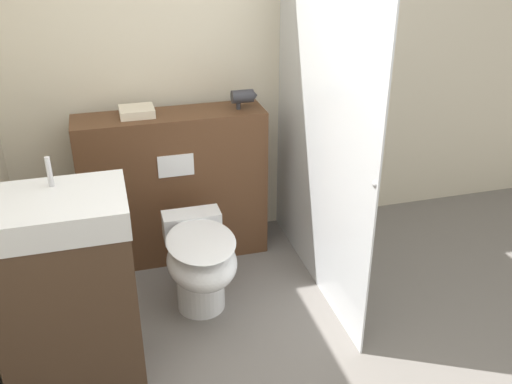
% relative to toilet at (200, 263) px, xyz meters
% --- Properties ---
extents(wall_back, '(8.00, 0.06, 2.50)m').
position_rel_toilet_xyz_m(wall_back, '(0.27, 0.93, 0.92)').
color(wall_back, beige).
rests_on(wall_back, ground_plane).
extents(partition_panel, '(1.18, 0.32, 1.00)m').
position_rel_toilet_xyz_m(partition_panel, '(-0.04, 0.66, 0.17)').
color(partition_panel, '#51331E').
rests_on(partition_panel, ground_plane).
extents(shower_glass, '(0.04, 1.50, 2.06)m').
position_rel_toilet_xyz_m(shower_glass, '(0.74, 0.15, 0.71)').
color(shower_glass, silver).
rests_on(shower_glass, ground_plane).
extents(toilet, '(0.39, 0.64, 0.52)m').
position_rel_toilet_xyz_m(toilet, '(0.00, 0.00, 0.00)').
color(toilet, white).
rests_on(toilet, ground_plane).
extents(sink_vanity, '(0.63, 0.46, 1.16)m').
position_rel_toilet_xyz_m(sink_vanity, '(-0.69, -0.37, 0.18)').
color(sink_vanity, '#473323').
rests_on(sink_vanity, ground_plane).
extents(hair_drier, '(0.17, 0.08, 0.12)m').
position_rel_toilet_xyz_m(hair_drier, '(0.43, 0.63, 0.75)').
color(hair_drier, '#2D2D33').
rests_on(hair_drier, partition_panel).
extents(folded_towel, '(0.21, 0.19, 0.05)m').
position_rel_toilet_xyz_m(folded_towel, '(-0.23, 0.68, 0.70)').
color(folded_towel, beige).
rests_on(folded_towel, partition_panel).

